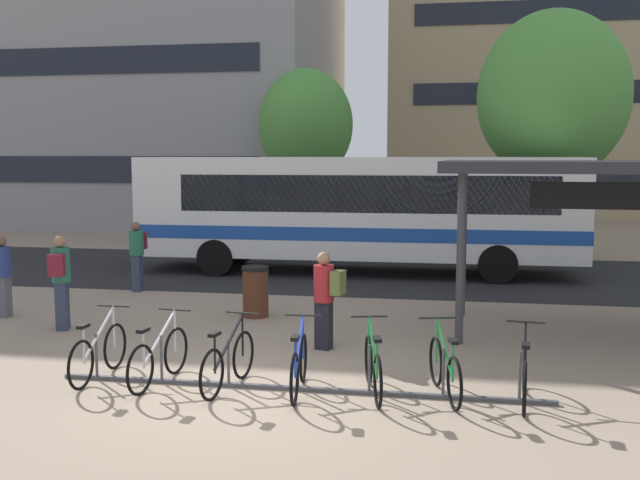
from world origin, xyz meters
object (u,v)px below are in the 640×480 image
object	(u,v)px
parked_bicycle_black_6	(525,375)
parked_bicycle_green_4	(373,367)
street_tree_0	(306,125)
parked_bicycle_blue_3	(299,366)
commuter_black_pack_3	(1,270)
parked_bicycle_green_5	(445,370)
parked_bicycle_silver_0	(99,353)
city_bus	(355,209)
parked_bicycle_black_2	(228,362)
street_tree_1	(553,96)
parked_bicycle_silver_1	(159,358)
commuter_olive_pack_2	(326,294)
trash_bin	(256,291)
commuter_maroon_pack_0	(61,276)
commuter_maroon_pack_1	(137,251)

from	to	relation	value
parked_bicycle_black_6	parked_bicycle_green_4	bearing A→B (deg)	96.14
parked_bicycle_green_4	street_tree_0	world-z (taller)	street_tree_0
parked_bicycle_blue_3	commuter_black_pack_3	world-z (taller)	commuter_black_pack_3
parked_bicycle_green_5	parked_bicycle_silver_0	bearing A→B (deg)	76.14
city_bus	parked_bicycle_black_2	world-z (taller)	city_bus
city_bus	parked_bicycle_green_4	world-z (taller)	city_bus
parked_bicycle_blue_3	commuter_black_pack_3	size ratio (longest dim) A/B	1.04
parked_bicycle_silver_0	street_tree_1	distance (m)	16.71
parked_bicycle_silver_1	commuter_olive_pack_2	size ratio (longest dim) A/B	1.04
parked_bicycle_black_2	parked_bicycle_green_5	size ratio (longest dim) A/B	1.02
parked_bicycle_green_4	street_tree_0	xyz separation A→B (m)	(-4.51, 18.46, 4.03)
parked_bicycle_black_6	commuter_black_pack_3	size ratio (longest dim) A/B	1.04
parked_bicycle_black_6	commuter_black_pack_3	xyz separation A→B (m)	(-9.87, 3.53, 0.57)
city_bus	street_tree_0	bearing A→B (deg)	-70.69
trash_bin	street_tree_0	size ratio (longest dim) A/B	0.16
street_tree_0	commuter_olive_pack_2	bearing A→B (deg)	-77.88
parked_bicycle_blue_3	street_tree_1	bearing A→B (deg)	-24.69
parked_bicycle_silver_0	parked_bicycle_green_4	distance (m)	4.02
city_bus	commuter_olive_pack_2	size ratio (longest dim) A/B	7.29
parked_bicycle_silver_0	trash_bin	distance (m)	4.57
commuter_olive_pack_2	city_bus	bearing A→B (deg)	-71.02
parked_bicycle_black_2	parked_bicycle_green_4	distance (m)	2.02
street_tree_1	parked_bicycle_green_5	bearing A→B (deg)	-102.67
parked_bicycle_silver_0	commuter_black_pack_3	size ratio (longest dim) A/B	1.04
parked_bicycle_silver_0	street_tree_1	size ratio (longest dim) A/B	0.23
commuter_maroon_pack_0	commuter_maroon_pack_1	world-z (taller)	commuter_maroon_pack_0
parked_bicycle_silver_0	commuter_olive_pack_2	world-z (taller)	commuter_olive_pack_2
trash_bin	parked_bicycle_black_6	bearing A→B (deg)	-42.52
parked_bicycle_silver_0	parked_bicycle_green_5	bearing A→B (deg)	-88.42
commuter_black_pack_3	trash_bin	xyz separation A→B (m)	(5.04, 0.90, -0.43)
city_bus	parked_bicycle_blue_3	world-z (taller)	city_bus
city_bus	parked_bicycle_blue_3	bearing A→B (deg)	92.27
parked_bicycle_silver_0	parked_bicycle_blue_3	size ratio (longest dim) A/B	1.00
commuter_maroon_pack_1	commuter_olive_pack_2	size ratio (longest dim) A/B	1.01
parked_bicycle_blue_3	commuter_maroon_pack_0	size ratio (longest dim) A/B	0.97
parked_bicycle_green_4	street_tree_0	distance (m)	19.43
city_bus	parked_bicycle_black_2	bearing A→B (deg)	86.74
city_bus	parked_bicycle_green_4	xyz separation A→B (m)	(1.55, -10.34, -1.39)
parked_bicycle_green_4	commuter_maroon_pack_1	distance (m)	9.24
commuter_black_pack_3	street_tree_1	xyz separation A→B (m)	(11.94, 10.35, 4.09)
parked_bicycle_green_5	commuter_olive_pack_2	world-z (taller)	commuter_olive_pack_2
parked_bicycle_silver_0	parked_bicycle_green_4	xyz separation A→B (m)	(4.02, -0.04, 0.00)
parked_bicycle_silver_1	parked_bicycle_green_4	distance (m)	3.06
parked_bicycle_blue_3	street_tree_1	xyz separation A→B (m)	(5.08, 13.99, 4.65)
parked_bicycle_green_4	street_tree_1	xyz separation A→B (m)	(4.07, 13.90, 4.65)
trash_bin	street_tree_0	distance (m)	14.64
parked_bicycle_silver_1	commuter_black_pack_3	bearing A→B (deg)	60.09
parked_bicycle_green_4	commuter_maroon_pack_1	bearing A→B (deg)	30.72
city_bus	parked_bicycle_black_6	bearing A→B (deg)	108.26
commuter_olive_pack_2	street_tree_0	bearing A→B (deg)	-62.62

